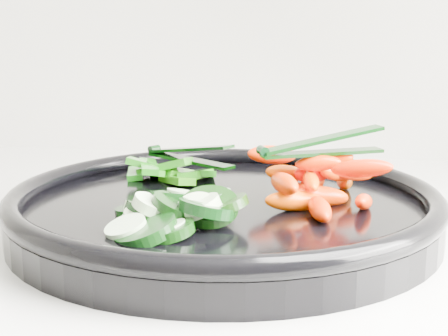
# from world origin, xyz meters

# --- Properties ---
(veggie_tray) EXTENTS (0.41, 0.41, 0.04)m
(veggie_tray) POSITION_xyz_m (0.17, 1.65, 0.95)
(veggie_tray) COLOR black
(veggie_tray) RESTS_ON counter
(cucumber_pile) EXTENTS (0.13, 0.13, 0.04)m
(cucumber_pile) POSITION_xyz_m (0.13, 1.58, 0.96)
(cucumber_pile) COLOR black
(cucumber_pile) RESTS_ON veggie_tray
(carrot_pile) EXTENTS (0.13, 0.15, 0.05)m
(carrot_pile) POSITION_xyz_m (0.24, 1.66, 0.97)
(carrot_pile) COLOR #E04300
(carrot_pile) RESTS_ON veggie_tray
(pepper_pile) EXTENTS (0.10, 0.08, 0.04)m
(pepper_pile) POSITION_xyz_m (0.10, 1.72, 0.96)
(pepper_pile) COLOR #21720A
(pepper_pile) RESTS_ON veggie_tray
(tong_carrot) EXTENTS (0.11, 0.06, 0.02)m
(tong_carrot) POSITION_xyz_m (0.25, 1.66, 1.00)
(tong_carrot) COLOR black
(tong_carrot) RESTS_ON carrot_pile
(tong_pepper) EXTENTS (0.10, 0.08, 0.02)m
(tong_pepper) POSITION_xyz_m (0.11, 1.73, 0.98)
(tong_pepper) COLOR black
(tong_pepper) RESTS_ON pepper_pile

